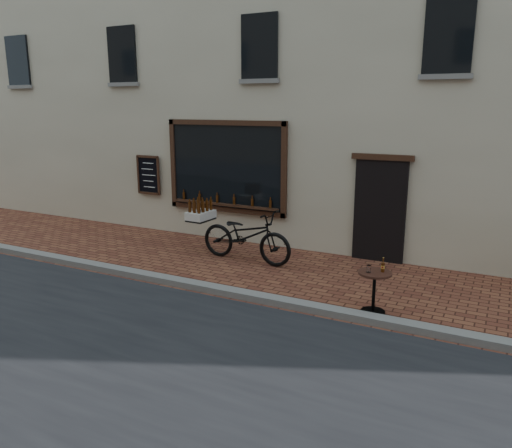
% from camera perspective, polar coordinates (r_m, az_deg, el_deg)
% --- Properties ---
extents(ground, '(90.00, 90.00, 0.00)m').
position_cam_1_polar(ground, '(8.91, -4.00, -8.45)').
color(ground, '#5B2A1D').
rests_on(ground, ground).
extents(kerb, '(90.00, 0.25, 0.12)m').
position_cam_1_polar(kerb, '(9.05, -3.35, -7.69)').
color(kerb, slate).
rests_on(kerb, ground).
extents(shop_building, '(28.00, 6.20, 10.00)m').
position_cam_1_polar(shop_building, '(14.32, 10.05, 19.98)').
color(shop_building, beige).
rests_on(shop_building, ground).
extents(cargo_bicycle, '(2.55, 0.88, 1.23)m').
position_cam_1_polar(cargo_bicycle, '(10.79, -1.33, -1.24)').
color(cargo_bicycle, black).
rests_on(cargo_bicycle, ground).
extents(bistro_table, '(0.54, 0.54, 0.94)m').
position_cam_1_polar(bistro_table, '(8.35, 13.39, -6.65)').
color(bistro_table, black).
rests_on(bistro_table, ground).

